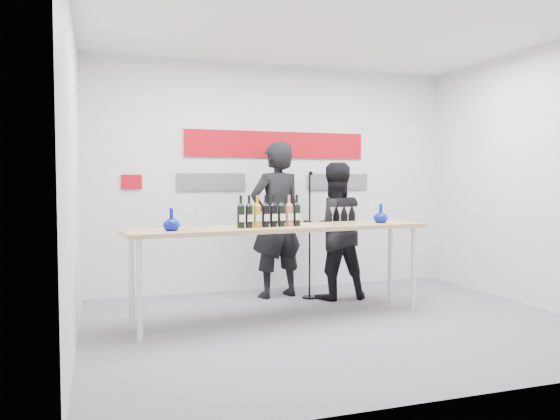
{
  "coord_description": "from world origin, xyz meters",
  "views": [
    {
      "loc": [
        -2.3,
        -5.03,
        1.45
      ],
      "look_at": [
        -0.45,
        0.49,
        1.15
      ],
      "focal_mm": 35.0,
      "sensor_mm": 36.0,
      "label": 1
    }
  ],
  "objects_px": {
    "presenter_left": "(276,220)",
    "mic_stand": "(310,260)",
    "tasting_table": "(283,233)",
    "presenter_right": "(334,231)"
  },
  "relations": [
    {
      "from": "presenter_left",
      "to": "mic_stand",
      "type": "height_order",
      "value": "presenter_left"
    },
    {
      "from": "tasting_table",
      "to": "mic_stand",
      "type": "height_order",
      "value": "mic_stand"
    },
    {
      "from": "presenter_right",
      "to": "mic_stand",
      "type": "relative_size",
      "value": 1.07
    },
    {
      "from": "mic_stand",
      "to": "presenter_left",
      "type": "bearing_deg",
      "value": 139.07
    },
    {
      "from": "tasting_table",
      "to": "mic_stand",
      "type": "distance_m",
      "value": 1.15
    },
    {
      "from": "tasting_table",
      "to": "presenter_right",
      "type": "bearing_deg",
      "value": 33.01
    },
    {
      "from": "tasting_table",
      "to": "mic_stand",
      "type": "bearing_deg",
      "value": 47.09
    },
    {
      "from": "tasting_table",
      "to": "presenter_right",
      "type": "distance_m",
      "value": 1.19
    },
    {
      "from": "presenter_right",
      "to": "presenter_left",
      "type": "bearing_deg",
      "value": -21.25
    },
    {
      "from": "tasting_table",
      "to": "presenter_left",
      "type": "xyz_separation_m",
      "value": [
        0.27,
        1.06,
        0.06
      ]
    }
  ]
}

